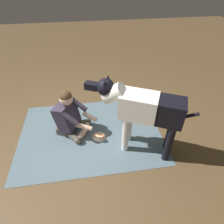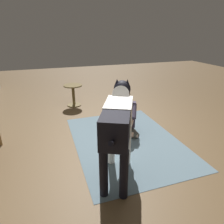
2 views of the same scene
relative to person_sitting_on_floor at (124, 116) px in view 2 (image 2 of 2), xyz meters
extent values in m
plane|color=brown|center=(-0.09, 0.03, -0.33)|extent=(15.01, 15.01, 0.00)
cube|color=slate|center=(-0.31, 0.08, -0.33)|extent=(2.38, 1.73, 0.01)
cube|color=#44423A|center=(0.08, -0.04, -0.27)|extent=(0.37, 0.41, 0.12)
cylinder|color=#44423A|center=(-0.13, -0.11, -0.27)|extent=(0.40, 0.12, 0.11)
cylinder|color=beige|center=(-0.23, 0.02, -0.27)|extent=(0.22, 0.37, 0.09)
cylinder|color=#44423A|center=(0.01, 0.17, -0.27)|extent=(0.34, 0.38, 0.11)
cylinder|color=beige|center=(-0.16, 0.17, -0.27)|extent=(0.26, 0.36, 0.09)
cube|color=#342D3E|center=(0.05, -0.02, 0.01)|extent=(0.44, 0.49, 0.49)
cylinder|color=#342D3E|center=(-0.17, -0.11, 0.13)|extent=(0.30, 0.20, 0.24)
cylinder|color=beige|center=(-0.32, 0.02, -0.03)|extent=(0.26, 0.21, 0.12)
cylinder|color=#342D3E|center=(-0.01, 0.20, 0.13)|extent=(0.30, 0.20, 0.24)
cylinder|color=beige|center=(-0.21, 0.24, -0.03)|extent=(0.28, 0.15, 0.12)
sphere|color=beige|center=(0.01, 0.00, 0.35)|extent=(0.21, 0.21, 0.21)
sphere|color=#4B321E|center=(0.01, 0.00, 0.39)|extent=(0.19, 0.19, 0.19)
cylinder|color=white|center=(-0.82, 0.52, -0.02)|extent=(0.10, 0.10, 0.62)
cylinder|color=white|center=(-0.92, 0.32, -0.02)|extent=(0.10, 0.10, 0.62)
cylinder|color=black|center=(-1.38, 0.80, -0.02)|extent=(0.10, 0.10, 0.62)
cylinder|color=black|center=(-1.48, 0.60, -0.02)|extent=(0.10, 0.10, 0.62)
cube|color=white|center=(-0.99, 0.48, 0.47)|extent=(0.58, 0.51, 0.36)
cube|color=black|center=(-1.33, 0.65, 0.47)|extent=(0.52, 0.46, 0.34)
cylinder|color=white|center=(-0.67, 0.33, 0.60)|extent=(0.42, 0.36, 0.34)
sphere|color=black|center=(-0.57, 0.28, 0.68)|extent=(0.24, 0.24, 0.24)
cube|color=black|center=(-0.39, 0.19, 0.66)|extent=(0.21, 0.18, 0.10)
cone|color=black|center=(-0.55, 0.35, 0.77)|extent=(0.11, 0.11, 0.11)
cone|color=black|center=(-0.61, 0.22, 0.77)|extent=(0.11, 0.11, 0.11)
cylinder|color=black|center=(-1.53, 0.75, 0.43)|extent=(0.31, 0.18, 0.21)
cylinder|color=silver|center=(-0.44, 0.22, -0.33)|extent=(0.22, 0.22, 0.01)
cylinder|color=#E4B57F|center=(-0.46, 0.20, -0.30)|extent=(0.17, 0.13, 0.05)
cylinder|color=#E4B57F|center=(-0.43, 0.23, -0.30)|extent=(0.17, 0.13, 0.05)
cylinder|color=#AD4832|center=(-0.44, 0.22, -0.29)|extent=(0.17, 0.13, 0.04)
cylinder|color=brown|center=(1.74, 0.67, -0.08)|extent=(0.07, 0.07, 0.51)
cylinder|color=brown|center=(1.74, 0.67, -0.32)|extent=(0.34, 0.34, 0.02)
cylinder|color=brown|center=(1.74, 0.67, 0.19)|extent=(0.45, 0.45, 0.02)
camera|label=1|loc=(-0.33, 2.40, 2.00)|focal=30.01mm
camera|label=2|loc=(-3.14, 1.29, 1.45)|focal=32.51mm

